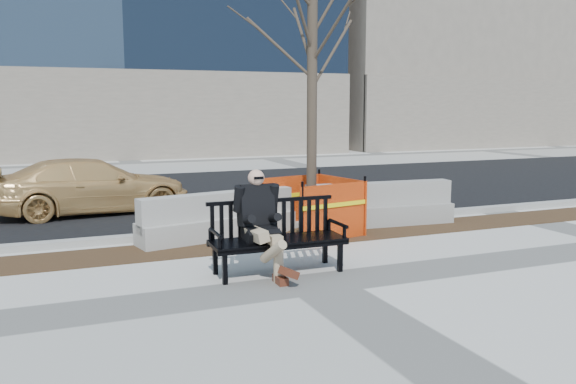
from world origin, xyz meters
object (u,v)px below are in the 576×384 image
at_px(bench, 278,273).
at_px(jersey_barrier_right, 379,225).
at_px(seated_man, 259,274).
at_px(jersey_barrier_left, 219,238).
at_px(sedan, 94,213).
at_px(tree_fence, 311,234).

xyz_separation_m(bench, jersey_barrier_right, (3.17, 2.46, 0.00)).
bearing_deg(seated_man, jersey_barrier_right, 35.73).
distance_m(bench, jersey_barrier_left, 2.54).
height_order(sedan, jersey_barrier_left, sedan).
bearing_deg(bench, sedan, 109.92).
distance_m(bench, seated_man, 0.28).
bearing_deg(sedan, jersey_barrier_left, -157.41).
bearing_deg(seated_man, jersey_barrier_left, 88.97).
distance_m(seated_man, jersey_barrier_left, 2.47).
bearing_deg(jersey_barrier_right, jersey_barrier_left, -177.00).
distance_m(bench, sedan, 6.49).
relative_size(bench, seated_man, 1.33).
bearing_deg(jersey_barrier_left, tree_fence, -20.76).
bearing_deg(sedan, seated_man, -168.65).
relative_size(tree_fence, sedan, 1.32).
xyz_separation_m(seated_man, jersey_barrier_left, (0.08, 2.47, 0.00)).
height_order(tree_fence, jersey_barrier_left, tree_fence).
bearing_deg(tree_fence, jersey_barrier_left, 170.83).
height_order(bench, jersey_barrier_left, bench).
relative_size(tree_fence, jersey_barrier_right, 1.82).
xyz_separation_m(tree_fence, sedan, (-3.67, 3.89, 0.00)).
height_order(seated_man, sedan, seated_man).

